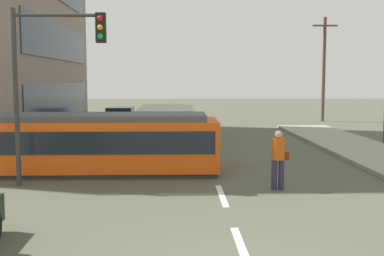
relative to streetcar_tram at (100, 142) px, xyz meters
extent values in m
plane|color=#4C4F3D|center=(3.77, 0.65, -1.01)|extent=(120.00, 120.00, 0.00)
cube|color=silver|center=(3.77, -7.35, -1.01)|extent=(0.16, 2.40, 0.01)
cube|color=silver|center=(3.77, -3.35, -1.01)|extent=(0.16, 2.40, 0.01)
cube|color=silver|center=(3.77, 6.00, -1.01)|extent=(0.16, 2.40, 0.01)
cube|color=silver|center=(3.77, 12.00, -1.01)|extent=(0.16, 2.40, 0.01)
cube|color=#2D3847|center=(-3.79, 10.64, 0.91)|extent=(0.06, 13.08, 1.92)
cube|color=#2D3847|center=(-3.79, 10.64, 4.11)|extent=(0.06, 13.08, 1.92)
cube|color=#F45413|center=(0.00, 0.00, -0.06)|extent=(7.81, 2.51, 1.61)
cube|color=#2D2D2D|center=(0.00, 0.00, -0.94)|extent=(7.65, 2.38, 0.15)
cube|color=#4B4E50|center=(0.00, 0.00, 0.85)|extent=(7.03, 2.13, 0.20)
cube|color=#1E232D|center=(0.00, 0.00, 0.14)|extent=(7.49, 2.55, 0.71)
cube|color=#B3BBA9|center=(2.07, 6.52, 0.04)|extent=(2.51, 5.59, 1.49)
cube|color=black|center=(2.07, 3.78, 0.26)|extent=(2.25, 0.12, 0.90)
cube|color=black|center=(2.07, 6.52, 0.31)|extent=(2.55, 4.76, 0.60)
cylinder|color=black|center=(2.07, 4.73, -0.56)|extent=(2.55, 0.91, 0.90)
cylinder|color=black|center=(2.06, 8.31, -0.56)|extent=(2.55, 0.91, 0.90)
cylinder|color=#2F2845|center=(5.30, -2.67, -0.59)|extent=(0.16, 0.16, 0.85)
cylinder|color=#2F2845|center=(5.50, -2.67, -0.59)|extent=(0.16, 0.16, 0.85)
cylinder|color=#D14E11|center=(5.40, -2.67, 0.14)|extent=(0.36, 0.36, 0.60)
sphere|color=tan|center=(5.40, -2.67, 0.55)|extent=(0.22, 0.22, 0.22)
cube|color=#60290B|center=(5.62, -2.62, -0.06)|extent=(0.20, 0.10, 0.24)
cube|color=#B1BBC2|center=(-1.09, 4.00, -0.50)|extent=(1.84, 4.18, 0.55)
cube|color=black|center=(-1.08, 3.85, -0.02)|extent=(1.65, 2.32, 0.40)
cylinder|color=black|center=(-1.99, 5.21, -0.69)|extent=(0.24, 0.65, 0.64)
cylinder|color=black|center=(-0.27, 5.26, -0.69)|extent=(0.24, 0.65, 0.64)
cylinder|color=black|center=(-1.91, 2.74, -0.69)|extent=(0.24, 0.65, 0.64)
cylinder|color=black|center=(-0.19, 2.79, -0.69)|extent=(0.24, 0.65, 0.64)
cube|color=#395E2F|center=(-1.04, 10.76, -0.50)|extent=(1.82, 4.50, 0.55)
cube|color=black|center=(-1.04, 10.61, -0.02)|extent=(1.66, 2.48, 0.40)
cylinder|color=black|center=(-1.92, 12.11, -0.69)|extent=(0.22, 0.64, 0.64)
cylinder|color=black|center=(-0.13, 12.10, -0.69)|extent=(0.22, 0.64, 0.64)
cylinder|color=black|center=(-1.94, 9.42, -0.69)|extent=(0.22, 0.64, 0.64)
cylinder|color=black|center=(-0.15, 9.41, -0.69)|extent=(0.22, 0.64, 0.64)
cube|color=navy|center=(-1.38, 17.43, -0.50)|extent=(1.87, 4.59, 0.55)
cube|color=black|center=(-1.38, 17.28, -0.02)|extent=(1.71, 2.53, 0.40)
cylinder|color=black|center=(-2.31, 18.80, -0.69)|extent=(0.22, 0.64, 0.64)
cylinder|color=black|center=(-0.46, 18.81, -0.69)|extent=(0.22, 0.64, 0.64)
cylinder|color=black|center=(-2.30, 16.05, -0.69)|extent=(0.22, 0.64, 0.64)
cylinder|color=black|center=(-0.45, 16.05, -0.69)|extent=(0.22, 0.64, 0.64)
cylinder|color=#333333|center=(-2.05, -1.93, 1.54)|extent=(0.14, 0.14, 5.10)
cylinder|color=#333333|center=(-0.82, -1.93, 3.89)|extent=(2.47, 0.10, 0.10)
cube|color=black|center=(0.41, -1.93, 3.54)|extent=(0.28, 0.24, 0.84)
sphere|color=red|center=(0.41, -2.06, 3.79)|extent=(0.16, 0.16, 0.16)
sphere|color=gold|center=(0.41, -2.06, 3.54)|extent=(0.16, 0.16, 0.16)
sphere|color=green|center=(0.41, -2.06, 3.29)|extent=(0.16, 0.16, 0.16)
cylinder|color=brown|center=(13.33, 19.23, 2.78)|extent=(0.24, 0.24, 7.58)
cube|color=brown|center=(13.33, 19.23, 5.97)|extent=(1.80, 0.12, 0.12)
camera|label=1|loc=(2.60, -15.83, 2.09)|focal=44.77mm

